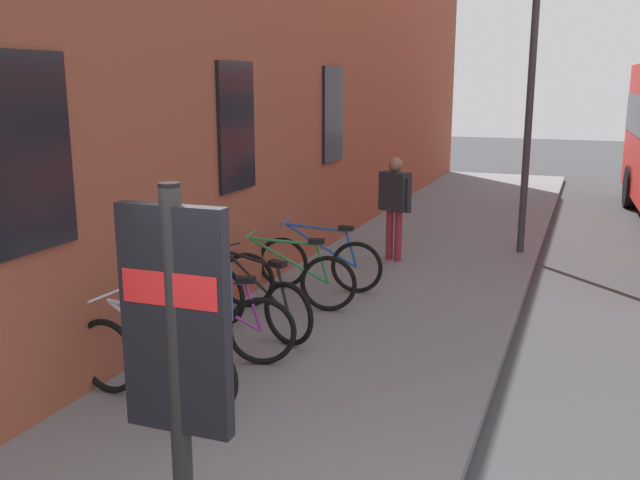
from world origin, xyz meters
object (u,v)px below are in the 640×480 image
Objects in this scene: bicycle_mid_rack at (211,327)px; bicycle_far_end at (288,280)px; bicycle_nearest_sign at (154,363)px; transit_info_sign at (177,352)px; pedestrian_by_facade at (395,198)px; street_lamp at (532,68)px; bicycle_under_window at (255,302)px; bicycle_end_of_row at (320,263)px; pedestrian_near_bus at (200,304)px.

bicycle_mid_rack and bicycle_far_end have the same top height.
bicycle_nearest_sign is 1.02× the size of bicycle_far_end.
bicycle_mid_rack is 3.88m from transit_info_sign.
pedestrian_by_facade is at bearing -11.28° from bicycle_far_end.
bicycle_nearest_sign and bicycle_mid_rack have the same top height.
street_lamp is at bearing -54.62° from pedestrian_by_facade.
bicycle_under_window is 6.33m from street_lamp.
pedestrian_by_facade is at bearing -14.18° from bicycle_end_of_row.
bicycle_mid_rack is 4.87m from pedestrian_by_facade.
transit_info_sign is at bearing -142.28° from bicycle_nearest_sign.
bicycle_far_end is (1.88, -0.02, 0.00)m from bicycle_mid_rack.
bicycle_mid_rack is at bearing -0.68° from bicycle_nearest_sign.
bicycle_end_of_row is 0.73× the size of transit_info_sign.
street_lamp is (5.20, -2.43, 2.66)m from bicycle_under_window.
bicycle_nearest_sign and bicycle_far_end have the same top height.
bicycle_under_window is 1.88m from bicycle_end_of_row.
pedestrian_near_bus is at bearing -171.59° from bicycle_far_end.
street_lamp reaches higher than pedestrian_near_bus.
pedestrian_near_bus is 0.96× the size of pedestrian_by_facade.
bicycle_end_of_row is 4.87m from street_lamp.
bicycle_end_of_row is (1.88, -0.06, 0.00)m from bicycle_under_window.
street_lamp reaches higher than transit_info_sign.
transit_info_sign reaches higher than bicycle_nearest_sign.
bicycle_under_window is at bearing -179.12° from bicycle_far_end.
bicycle_under_window is 0.96m from bicycle_far_end.
transit_info_sign is (-4.17, -1.69, 1.21)m from bicycle_under_window.
bicycle_end_of_row is 3.79m from pedestrian_near_bus.
street_lamp is (7.05, -2.03, 2.07)m from pedestrian_near_bus.
bicycle_mid_rack is at bearing 172.80° from pedestrian_by_facade.
bicycle_under_window is 3.97m from pedestrian_by_facade.
bicycle_mid_rack is at bearing 179.26° from bicycle_far_end.
bicycle_nearest_sign is 0.34× the size of street_lamp.
transit_info_sign reaches higher than bicycle_under_window.
bicycle_under_window is at bearing 154.94° from street_lamp.
street_lamp is at bearing -35.52° from bicycle_end_of_row.
transit_info_sign is (-5.13, -1.71, 1.21)m from bicycle_far_end.
street_lamp is (6.12, -2.47, 2.66)m from bicycle_mid_rack.
bicycle_under_window is at bearing 22.09° from transit_info_sign.
pedestrian_near_bus is (2.32, 1.29, -0.62)m from transit_info_sign.
bicycle_mid_rack is 1.18m from pedestrian_near_bus.
bicycle_nearest_sign is at bearing 179.32° from bicycle_mid_rack.
pedestrian_by_facade is (5.72, -0.17, 0.04)m from pedestrian_near_bus.
bicycle_under_window is 0.97× the size of bicycle_far_end.
bicycle_mid_rack is at bearing 28.02° from transit_info_sign.
transit_info_sign is (-2.25, -1.74, 1.21)m from bicycle_nearest_sign.
pedestrian_by_facade is (4.80, -0.61, 0.63)m from bicycle_mid_rack.
transit_info_sign reaches higher than bicycle_end_of_row.
bicycle_under_window is (0.92, -0.04, 0.00)m from bicycle_mid_rack.
bicycle_mid_rack is 1.03× the size of pedestrian_by_facade.
bicycle_under_window is 0.33× the size of street_lamp.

